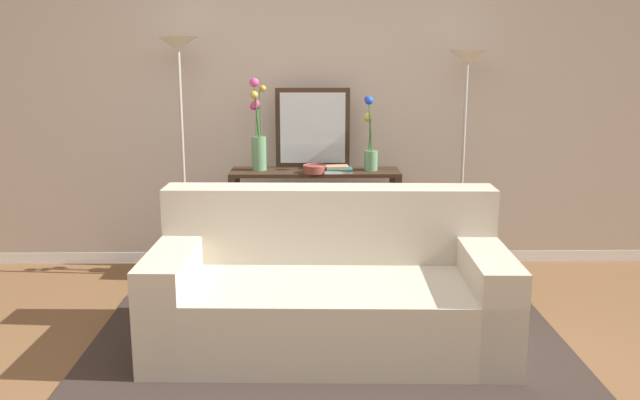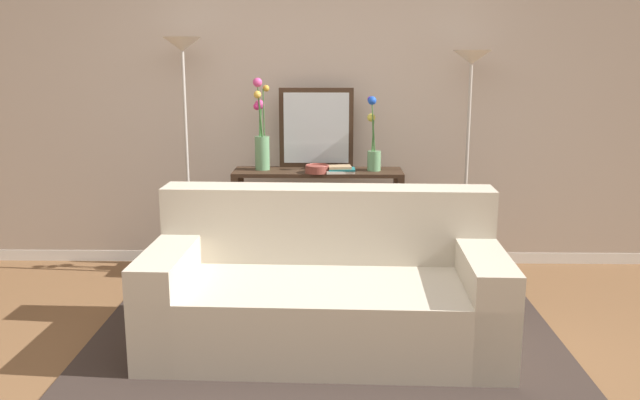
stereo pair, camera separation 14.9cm
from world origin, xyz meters
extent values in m
cube|color=white|center=(0.00, 2.33, 0.04)|extent=(12.00, 0.15, 0.09)
cube|color=#B7A899|center=(0.00, 2.33, 1.38)|extent=(12.00, 0.14, 2.58)
cube|color=#332823|center=(0.20, 0.55, 0.01)|extent=(2.80, 1.87, 0.01)
cube|color=#BCB29E|center=(0.20, 0.65, 0.21)|extent=(2.04, 1.03, 0.42)
cube|color=#BCB29E|center=(0.21, 1.00, 0.65)|extent=(2.02, 0.32, 0.46)
cube|color=#BCB29E|center=(-0.69, 0.67, 0.30)|extent=(0.27, 0.98, 0.60)
cube|color=#BCB29E|center=(1.09, 0.62, 0.30)|extent=(0.27, 0.98, 0.60)
cube|color=#382619|center=(0.13, 1.94, 0.81)|extent=(1.26, 0.35, 0.03)
cube|color=#382619|center=(0.13, 1.94, 0.15)|extent=(1.16, 0.30, 0.01)
cube|color=#382619|center=(-0.48, 1.79, 0.40)|extent=(0.05, 0.05, 0.79)
cube|color=#382619|center=(0.74, 1.79, 0.40)|extent=(0.05, 0.05, 0.79)
cube|color=#382619|center=(-0.48, 2.09, 0.40)|extent=(0.05, 0.05, 0.79)
cube|color=#382619|center=(0.74, 2.09, 0.40)|extent=(0.05, 0.05, 0.79)
cylinder|color=#B7B2A8|center=(-0.85, 1.93, 0.01)|extent=(0.26, 0.26, 0.02)
cylinder|color=#B7B2A8|center=(-0.85, 1.93, 0.86)|extent=(0.02, 0.02, 1.67)
cone|color=silver|center=(-0.85, 1.93, 1.74)|extent=(0.28, 0.28, 0.10)
cylinder|color=#B7B2A8|center=(1.24, 1.93, 0.01)|extent=(0.26, 0.26, 0.02)
cylinder|color=#B7B2A8|center=(1.24, 1.93, 0.81)|extent=(0.02, 0.02, 1.58)
cone|color=silver|center=(1.24, 1.93, 1.65)|extent=(0.28, 0.28, 0.10)
cube|color=#382619|center=(0.12, 2.08, 1.12)|extent=(0.56, 0.02, 0.60)
cube|color=silver|center=(0.12, 2.07, 1.12)|extent=(0.49, 0.01, 0.53)
cylinder|color=#669E6B|center=(-0.29, 1.96, 0.95)|extent=(0.11, 0.11, 0.25)
cylinder|color=#3D7538|center=(-0.30, 1.97, 1.18)|extent=(0.01, 0.02, 0.22)
sphere|color=#D82F80|center=(-0.32, 1.98, 1.29)|extent=(0.05, 0.05, 0.05)
cylinder|color=#3D7538|center=(-0.30, 1.95, 1.27)|extent=(0.04, 0.03, 0.40)
sphere|color=#DD458E|center=(-0.31, 1.93, 1.47)|extent=(0.07, 0.07, 0.07)
cylinder|color=#3D7538|center=(-0.29, 1.98, 1.19)|extent=(0.02, 0.01, 0.23)
sphere|color=#CB3D81|center=(-0.30, 1.99, 1.30)|extent=(0.07, 0.07, 0.07)
cylinder|color=#3D7538|center=(-0.30, 1.95, 1.23)|extent=(0.03, 0.03, 0.31)
sphere|color=gold|center=(-0.31, 1.94, 1.38)|extent=(0.06, 0.06, 0.06)
cylinder|color=#3D7538|center=(-0.27, 1.96, 1.25)|extent=(0.01, 0.05, 0.35)
sphere|color=gold|center=(-0.25, 1.96, 1.43)|extent=(0.05, 0.05, 0.05)
cylinder|color=#669E6B|center=(0.55, 1.94, 0.89)|extent=(0.10, 0.10, 0.15)
cylinder|color=#3D7538|center=(0.54, 1.93, 1.15)|extent=(0.03, 0.03, 0.37)
sphere|color=blue|center=(0.53, 1.91, 1.34)|extent=(0.06, 0.06, 0.06)
cylinder|color=#3D7538|center=(0.54, 1.95, 1.09)|extent=(0.02, 0.02, 0.25)
sphere|color=gold|center=(0.52, 1.96, 1.21)|extent=(0.06, 0.06, 0.06)
cylinder|color=#3D7538|center=(0.54, 1.93, 1.16)|extent=(0.02, 0.04, 0.38)
sphere|color=#5519D5|center=(0.52, 1.93, 1.35)|extent=(0.05, 0.05, 0.05)
cylinder|color=brown|center=(0.13, 1.83, 0.85)|extent=(0.18, 0.18, 0.05)
torus|color=brown|center=(0.13, 1.83, 0.87)|extent=(0.18, 0.18, 0.01)
cube|color=silver|center=(0.29, 1.85, 0.83)|extent=(0.22, 0.18, 0.02)
cube|color=#1E7075|center=(0.31, 1.84, 0.85)|extent=(0.19, 0.14, 0.01)
cube|color=tan|center=(0.29, 1.84, 0.86)|extent=(0.18, 0.14, 0.02)
cube|color=navy|center=(-0.36, 1.94, 0.06)|extent=(0.06, 0.17, 0.12)
cube|color=#6B3360|center=(-0.30, 1.94, 0.05)|extent=(0.05, 0.17, 0.10)
cube|color=tan|center=(-0.25, 1.94, 0.05)|extent=(0.06, 0.15, 0.11)
cube|color=#B77F33|center=(-0.19, 1.94, 0.06)|extent=(0.05, 0.13, 0.12)
cube|color=#BC3328|center=(-0.13, 1.94, 0.06)|extent=(0.06, 0.15, 0.13)
cube|color=#1E7075|center=(-0.09, 1.94, 0.06)|extent=(0.03, 0.17, 0.12)
camera|label=1|loc=(0.09, -3.01, 1.67)|focal=37.67mm
camera|label=2|loc=(0.24, -3.01, 1.67)|focal=37.67mm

